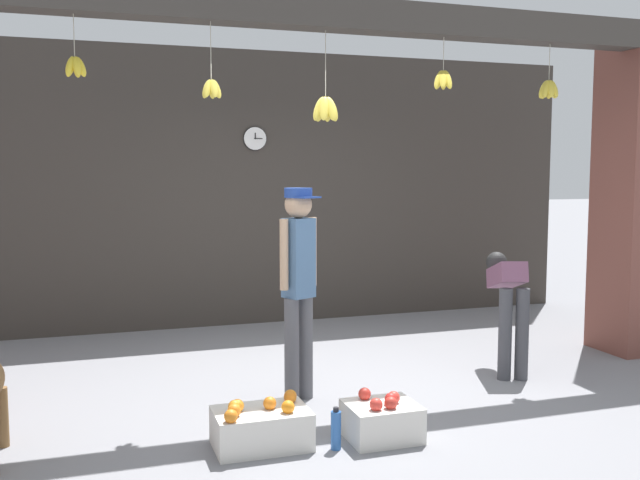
% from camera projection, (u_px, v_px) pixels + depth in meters
% --- Properties ---
extents(ground_plane, '(60.00, 60.00, 0.00)m').
position_uv_depth(ground_plane, '(335.00, 390.00, 5.62)').
color(ground_plane, gray).
extents(shop_back_wall, '(7.66, 0.12, 3.04)m').
position_uv_depth(shop_back_wall, '(257.00, 189.00, 7.99)').
color(shop_back_wall, '#38332D').
rests_on(shop_back_wall, ground_plane).
extents(storefront_awning, '(5.76, 0.26, 0.95)m').
position_uv_depth(storefront_awning, '(333.00, 18.00, 5.46)').
color(storefront_awning, '#3D3833').
extents(shopkeeper, '(0.32, 0.30, 1.60)m').
position_uv_depth(shopkeeper, '(299.00, 277.00, 5.30)').
color(shopkeeper, '#56565B').
rests_on(shopkeeper, ground_plane).
extents(worker_stooping, '(0.40, 0.75, 1.00)m').
position_uv_depth(worker_stooping, '(508.00, 297.00, 6.04)').
color(worker_stooping, '#424247').
rests_on(worker_stooping, ground_plane).
extents(fruit_crate_oranges, '(0.59, 0.39, 0.32)m').
position_uv_depth(fruit_crate_oranges, '(261.00, 427.00, 4.46)').
color(fruit_crate_oranges, silver).
rests_on(fruit_crate_oranges, ground_plane).
extents(fruit_crate_apples, '(0.45, 0.39, 0.31)m').
position_uv_depth(fruit_crate_apples, '(382.00, 420.00, 4.59)').
color(fruit_crate_apples, silver).
rests_on(fruit_crate_apples, ground_plane).
extents(water_bottle, '(0.06, 0.06, 0.27)m').
position_uv_depth(water_bottle, '(336.00, 430.00, 4.42)').
color(water_bottle, '#2D60AD').
rests_on(water_bottle, ground_plane).
extents(wall_clock, '(0.26, 0.03, 0.26)m').
position_uv_depth(wall_clock, '(255.00, 139.00, 7.85)').
color(wall_clock, black).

